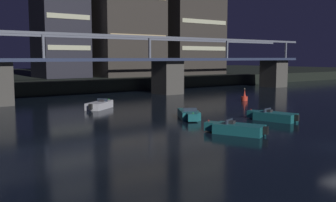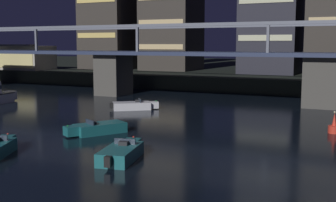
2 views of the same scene
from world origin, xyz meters
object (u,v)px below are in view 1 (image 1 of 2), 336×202
Objects in this scene: tower_central at (59,3)px; speedboat_mid_left at (189,114)px; river_bridge at (93,70)px; channel_buoy at (245,97)px; speedboat_near_right at (273,116)px; speedboat_near_center at (100,105)px; speedboat_mid_center at (236,129)px; tower_east_low at (192,10)px.

tower_central reaches higher than speedboat_mid_left.
channel_buoy is at bearing -42.55° from river_bridge.
tower_central is at bearing 85.39° from speedboat_mid_left.
speedboat_mid_left is at bearing 134.81° from speedboat_near_right.
river_bridge is at bearing -98.61° from tower_central.
tower_central is at bearing 76.99° from speedboat_near_center.
speedboat_mid_center is (-7.77, -2.67, 0.00)m from speedboat_near_right.
speedboat_near_center is 0.96× the size of speedboat_mid_left.
tower_east_low is at bearing 28.73° from river_bridge.
speedboat_near_center is at bearing 117.99° from speedboat_near_right.
speedboat_mid_left is at bearing -129.44° from tower_east_low.
tower_central is 55.43m from speedboat_mid_center.
tower_east_low is at bearing 62.29° from channel_buoy.
channel_buoy reaches higher than speedboat_mid_left.
speedboat_mid_left is at bearing -90.90° from river_bridge.
speedboat_near_center is at bearing -142.33° from tower_east_low.
tower_east_low is at bearing 37.67° from speedboat_near_center.
channel_buoy is (16.29, -14.95, -3.75)m from river_bridge.
river_bridge reaches higher than speedboat_near_center.
tower_east_low is 57.85m from speedboat_near_right.
speedboat_near_center is (-4.18, -10.82, -3.81)m from river_bridge.
speedboat_near_right is 8.22m from speedboat_mid_left.
tower_central is 16.51× the size of channel_buoy.
tower_east_low reaches higher than speedboat_near_right.
tower_central is 41.64m from channel_buoy.
speedboat_mid_left is 8.73m from speedboat_mid_center.
tower_central reaches higher than speedboat_near_center.
speedboat_near_right is 1.04× the size of speedboat_mid_center.
speedboat_mid_center is at bearing -96.00° from tower_central.
tower_east_low is 56.49m from speedboat_mid_left.
channel_buoy is at bearing 26.02° from speedboat_mid_left.
tower_east_low reaches higher than speedboat_mid_center.
tower_central is 5.58× the size of speedboat_near_right.
river_bridge is at bearing 68.87° from speedboat_near_center.
tower_east_low is 41.39m from channel_buoy.
river_bridge is 22.43m from channel_buoy.
tower_east_low is (30.71, -2.56, 0.57)m from tower_central.
speedboat_mid_left is 2.76× the size of channel_buoy.
tower_east_low is 6.03× the size of speedboat_mid_center.
speedboat_mid_center is 24.97m from channel_buoy.
speedboat_near_right is at bearing -45.19° from speedboat_mid_left.
speedboat_near_center is 0.93× the size of speedboat_mid_center.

